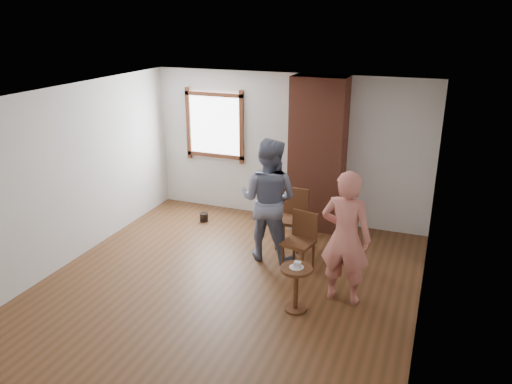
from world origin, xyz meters
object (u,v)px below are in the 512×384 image
dining_chair_right (293,215)px  side_table (296,282)px  person_pink (346,238)px  man (268,200)px  stoneware_crock (292,212)px  dining_chair_left (301,238)px

dining_chair_right → side_table: (0.59, -1.77, -0.13)m
dining_chair_right → person_pink: 1.74m
side_table → man: (-0.82, 1.25, 0.53)m
stoneware_crock → person_pink: size_ratio=0.29×
man → stoneware_crock: bearing=-86.9°
stoneware_crock → dining_chair_right: (0.23, -0.75, 0.27)m
dining_chair_left → stoneware_crock: bearing=123.8°
dining_chair_left → dining_chair_right: bearing=128.6°
dining_chair_left → side_table: (0.25, -1.08, -0.08)m
dining_chair_right → person_pink: person_pink is taller
dining_chair_right → man: bearing=-112.2°
side_table → man: man is taller
dining_chair_left → side_table: size_ratio=1.43×
stoneware_crock → dining_chair_left: 1.56m
stoneware_crock → dining_chair_left: bearing=-68.5°
dining_chair_left → man: (-0.56, 0.17, 0.45)m
dining_chair_right → dining_chair_left: bearing=-62.2°
man → person_pink: man is taller
stoneware_crock → man: man is taller
side_table → man: size_ratio=0.32×
dining_chair_left → person_pink: 1.06m
stoneware_crock → side_table: (0.82, -2.52, 0.15)m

